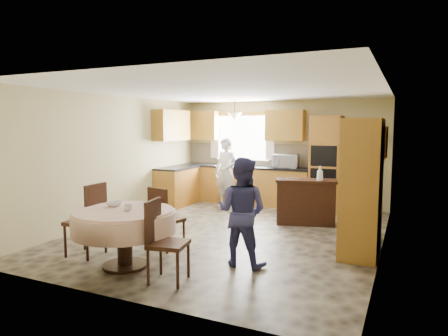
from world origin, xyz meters
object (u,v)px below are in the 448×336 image
cupboard (362,187)px  person_sink (226,173)px  oven_tower (326,163)px  chair_back (163,215)px  chair_left (90,216)px  sideboard (306,203)px  chair_right (162,237)px  dining_table (124,223)px  person_dining (242,212)px

cupboard → person_sink: 3.97m
oven_tower → chair_back: (-1.69, -4.00, -0.52)m
oven_tower → chair_left: size_ratio=1.98×
sideboard → cupboard: size_ratio=0.57×
cupboard → chair_right: (-2.08, -2.11, -0.45)m
oven_tower → chair_right: size_ratio=2.11×
oven_tower → cupboard: oven_tower is taller
cupboard → chair_right: cupboard is taller
chair_left → dining_table: bearing=75.6°
cupboard → chair_left: bearing=-153.8°
dining_table → person_dining: (1.40, 0.74, 0.13)m
oven_tower → cupboard: size_ratio=1.06×
sideboard → person_sink: 2.26m
chair_right → person_dining: person_dining is taller
dining_table → chair_back: (0.06, 0.84, -0.07)m
dining_table → chair_left: (-0.75, 0.15, -0.02)m
dining_table → person_dining: bearing=27.9°
dining_table → chair_right: (0.73, -0.20, -0.05)m
sideboard → cupboard: bearing=-65.9°
chair_left → chair_right: (1.48, -0.35, -0.04)m
dining_table → person_dining: 1.58m
oven_tower → chair_left: (-2.49, -4.69, -0.47)m
dining_table → chair_back: 0.85m
dining_table → person_sink: 4.21m
cupboard → dining_table: 3.42m
person_sink → person_dining: (1.82, -3.45, -0.07)m
cupboard → chair_left: cupboard is taller
oven_tower → chair_left: 5.34m
sideboard → chair_right: 3.70m
cupboard → person_sink: size_ratio=1.23×
chair_left → person_sink: bearing=172.4°
dining_table → person_sink: (-0.42, 4.19, 0.20)m
dining_table → sideboard: bearing=64.0°
chair_back → oven_tower: bearing=-99.8°
chair_left → chair_back: (0.81, 0.69, -0.05)m
chair_left → person_sink: 4.06m
cupboard → dining_table: cupboard is taller
chair_back → cupboard: bearing=-145.8°
sideboard → cupboard: 1.97m
chair_right → sideboard: bearing=-24.7°
oven_tower → chair_back: bearing=-112.9°
dining_table → chair_back: size_ratio=1.40×
oven_tower → chair_left: bearing=-118.0°
oven_tower → chair_left: oven_tower is taller
sideboard → dining_table: (-1.65, -3.38, 0.20)m
oven_tower → person_dining: 4.13m
person_sink → person_dining: person_sink is taller
dining_table → chair_right: size_ratio=1.36×
person_dining → chair_back: bearing=-3.0°
dining_table → cupboard: bearing=34.1°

